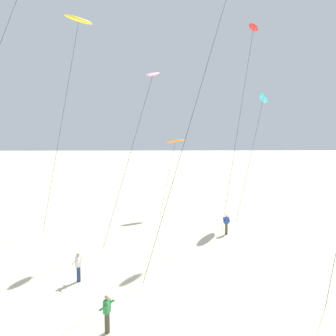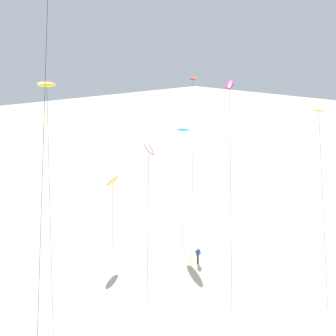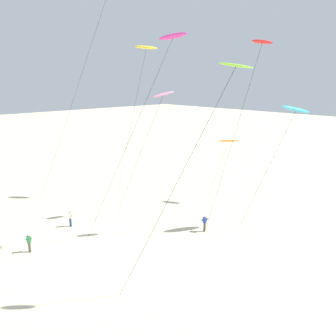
{
  "view_description": "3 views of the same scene",
  "coord_description": "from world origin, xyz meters",
  "px_view_note": "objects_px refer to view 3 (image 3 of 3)",
  "views": [
    {
      "loc": [
        -2.13,
        -16.97,
        8.56
      ],
      "look_at": [
        -1.62,
        10.39,
        5.59
      ],
      "focal_mm": 37.67,
      "sensor_mm": 36.0,
      "label": 1
    },
    {
      "loc": [
        -21.11,
        -10.53,
        20.49
      ],
      "look_at": [
        0.48,
        12.59,
        10.19
      ],
      "focal_mm": 40.06,
      "sensor_mm": 36.0,
      "label": 2
    },
    {
      "loc": [
        22.97,
        -12.52,
        14.35
      ],
      "look_at": [
        0.86,
        8.49,
        6.43
      ],
      "focal_mm": 36.51,
      "sensor_mm": 36.0,
      "label": 3
    }
  ],
  "objects_px": {
    "kite_pink": "(162,96)",
    "kite_yellow": "(146,48)",
    "kite_orange": "(228,141)",
    "kite_red": "(261,46)",
    "kite_flyer_middle": "(70,218)",
    "kite_flyer_nearest": "(29,242)",
    "kite_cyan": "(296,110)",
    "kite_flyer_furthest": "(205,223)",
    "kite_magenta": "(172,39)",
    "kite_lime": "(232,73)"
  },
  "relations": [
    {
      "from": "kite_pink",
      "to": "kite_yellow",
      "type": "distance_m",
      "value": 8.8
    },
    {
      "from": "kite_pink",
      "to": "kite_orange",
      "type": "bearing_deg",
      "value": 75.59
    },
    {
      "from": "kite_red",
      "to": "kite_orange",
      "type": "distance_m",
      "value": 12.78
    },
    {
      "from": "kite_pink",
      "to": "kite_flyer_middle",
      "type": "relative_size",
      "value": 7.98
    },
    {
      "from": "kite_pink",
      "to": "kite_flyer_nearest",
      "type": "distance_m",
      "value": 18.47
    },
    {
      "from": "kite_orange",
      "to": "kite_yellow",
      "type": "bearing_deg",
      "value": -148.97
    },
    {
      "from": "kite_red",
      "to": "kite_cyan",
      "type": "height_order",
      "value": "kite_red"
    },
    {
      "from": "kite_flyer_middle",
      "to": "kite_flyer_furthest",
      "type": "xyz_separation_m",
      "value": [
        10.03,
        8.89,
        0.0
      ]
    },
    {
      "from": "kite_magenta",
      "to": "kite_flyer_middle",
      "type": "height_order",
      "value": "kite_magenta"
    },
    {
      "from": "kite_magenta",
      "to": "kite_lime",
      "type": "xyz_separation_m",
      "value": [
        8.47,
        -3.35,
        -2.77
      ]
    },
    {
      "from": "kite_pink",
      "to": "kite_lime",
      "type": "xyz_separation_m",
      "value": [
        13.58,
        -7.03,
        1.95
      ]
    },
    {
      "from": "kite_pink",
      "to": "kite_yellow",
      "type": "xyz_separation_m",
      "value": [
        -6.38,
        3.27,
        5.1
      ]
    },
    {
      "from": "kite_red",
      "to": "kite_cyan",
      "type": "distance_m",
      "value": 6.78
    },
    {
      "from": "kite_orange",
      "to": "kite_lime",
      "type": "bearing_deg",
      "value": -53.51
    },
    {
      "from": "kite_lime",
      "to": "kite_flyer_nearest",
      "type": "relative_size",
      "value": 9.19
    },
    {
      "from": "kite_pink",
      "to": "kite_flyer_furthest",
      "type": "relative_size",
      "value": 7.98
    },
    {
      "from": "kite_magenta",
      "to": "kite_cyan",
      "type": "xyz_separation_m",
      "value": [
        5.68,
        10.56,
        -5.85
      ]
    },
    {
      "from": "kite_yellow",
      "to": "kite_flyer_nearest",
      "type": "relative_size",
      "value": 10.98
    },
    {
      "from": "kite_orange",
      "to": "kite_flyer_middle",
      "type": "height_order",
      "value": "kite_orange"
    },
    {
      "from": "kite_red",
      "to": "kite_lime",
      "type": "xyz_separation_m",
      "value": [
        4.82,
        -10.6,
        -2.47
      ]
    },
    {
      "from": "kite_magenta",
      "to": "kite_orange",
      "type": "relative_size",
      "value": 2.36
    },
    {
      "from": "kite_red",
      "to": "kite_flyer_middle",
      "type": "distance_m",
      "value": 24.18
    },
    {
      "from": "kite_yellow",
      "to": "kite_flyer_nearest",
      "type": "height_order",
      "value": "kite_yellow"
    },
    {
      "from": "kite_magenta",
      "to": "kite_orange",
      "type": "height_order",
      "value": "kite_magenta"
    },
    {
      "from": "kite_magenta",
      "to": "kite_flyer_furthest",
      "type": "distance_m",
      "value": 16.99
    },
    {
      "from": "kite_magenta",
      "to": "kite_flyer_nearest",
      "type": "height_order",
      "value": "kite_magenta"
    },
    {
      "from": "kite_orange",
      "to": "kite_pink",
      "type": "relative_size",
      "value": 0.58
    },
    {
      "from": "kite_pink",
      "to": "kite_lime",
      "type": "bearing_deg",
      "value": -27.38
    },
    {
      "from": "kite_red",
      "to": "kite_yellow",
      "type": "relative_size",
      "value": 0.97
    },
    {
      "from": "kite_pink",
      "to": "kite_flyer_middle",
      "type": "distance_m",
      "value": 15.39
    },
    {
      "from": "kite_orange",
      "to": "kite_flyer_furthest",
      "type": "distance_m",
      "value": 11.35
    },
    {
      "from": "kite_pink",
      "to": "kite_yellow",
      "type": "height_order",
      "value": "kite_yellow"
    },
    {
      "from": "kite_flyer_nearest",
      "to": "kite_cyan",
      "type": "bearing_deg",
      "value": 59.42
    },
    {
      "from": "kite_magenta",
      "to": "kite_yellow",
      "type": "height_order",
      "value": "kite_yellow"
    },
    {
      "from": "kite_red",
      "to": "kite_flyer_nearest",
      "type": "xyz_separation_m",
      "value": [
        -10.35,
        -17.65,
        -16.28
      ]
    },
    {
      "from": "kite_orange",
      "to": "kite_cyan",
      "type": "relative_size",
      "value": 0.63
    },
    {
      "from": "kite_lime",
      "to": "kite_cyan",
      "type": "xyz_separation_m",
      "value": [
        -2.79,
        13.91,
        -3.08
      ]
    },
    {
      "from": "kite_lime",
      "to": "kite_flyer_nearest",
      "type": "xyz_separation_m",
      "value": [
        -15.17,
        -7.05,
        -13.81
      ]
    },
    {
      "from": "kite_magenta",
      "to": "kite_orange",
      "type": "xyz_separation_m",
      "value": [
        -2.95,
        12.09,
        -10.12
      ]
    },
    {
      "from": "kite_flyer_middle",
      "to": "kite_pink",
      "type": "bearing_deg",
      "value": 66.02
    },
    {
      "from": "kite_red",
      "to": "kite_pink",
      "type": "relative_size",
      "value": 1.33
    },
    {
      "from": "kite_flyer_middle",
      "to": "kite_yellow",
      "type": "bearing_deg",
      "value": 101.07
    },
    {
      "from": "kite_pink",
      "to": "kite_lime",
      "type": "height_order",
      "value": "kite_lime"
    },
    {
      "from": "kite_pink",
      "to": "kite_yellow",
      "type": "bearing_deg",
      "value": 152.87
    },
    {
      "from": "kite_magenta",
      "to": "kite_yellow",
      "type": "relative_size",
      "value": 0.99
    },
    {
      "from": "kite_red",
      "to": "kite_flyer_furthest",
      "type": "height_order",
      "value": "kite_red"
    },
    {
      "from": "kite_red",
      "to": "kite_flyer_nearest",
      "type": "bearing_deg",
      "value": -120.39
    },
    {
      "from": "kite_orange",
      "to": "kite_flyer_nearest",
      "type": "distance_m",
      "value": 23.69
    },
    {
      "from": "kite_magenta",
      "to": "kite_pink",
      "type": "xyz_separation_m",
      "value": [
        -5.11,
        3.68,
        -4.72
      ]
    },
    {
      "from": "kite_lime",
      "to": "kite_flyer_nearest",
      "type": "height_order",
      "value": "kite_lime"
    }
  ]
}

